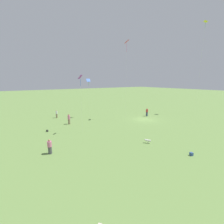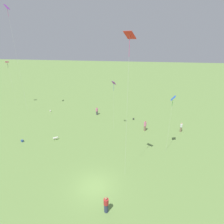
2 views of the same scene
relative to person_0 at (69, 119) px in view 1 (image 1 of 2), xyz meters
The scene contains 12 objects.
ground_plane 14.96m from the person_0, 157.85° to the left, with size 240.00×240.00×0.00m, color #6B8E47.
person_0 is the anchor object (origin of this frame).
person_1 11.43m from the person_0, 60.85° to the left, with size 0.67×0.67×1.67m.
person_2 16.95m from the person_0, 167.16° to the left, with size 0.49×0.49×1.79m.
person_3 6.20m from the person_0, 84.54° to the right, with size 0.51×0.51×1.68m.
kite_1 17.83m from the person_0, 167.52° to the left, with size 1.16×1.21×15.53m.
kite_2 8.97m from the person_0, 92.08° to the left, with size 0.86×0.87×8.68m.
kite_3 34.99m from the person_0, 164.19° to the left, with size 0.97×0.98×20.75m.
kite_4 9.19m from the person_0, 152.08° to the right, with size 0.84×0.62×8.25m.
dog_1 15.12m from the person_0, 110.83° to the left, with size 0.60×0.75×0.51m.
picnic_bag_0 4.84m from the person_0, 26.84° to the left, with size 0.30×0.32×0.30m.
picnic_bag_2 20.22m from the person_0, 109.56° to the left, with size 0.34×0.37×0.34m.
Camera 1 is at (22.42, 20.69, 7.87)m, focal length 24.00 mm.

